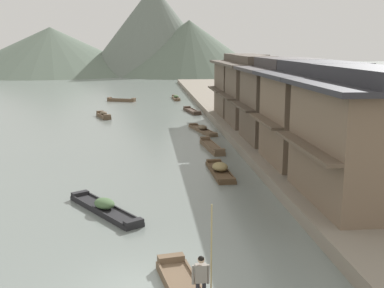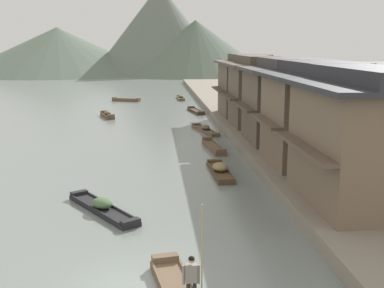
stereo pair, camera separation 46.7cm
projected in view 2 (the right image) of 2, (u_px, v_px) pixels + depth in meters
The scene contains 19 objects.
ground_plane at pixel (139, 288), 15.69m from camera, with size 400.00×400.00×0.00m, color gray.
riverbank_right at pixel (313, 123), 46.13m from camera, with size 18.00×110.00×0.65m, color gray.
boatman_person at pixel (192, 276), 13.31m from camera, with size 0.57×0.25×3.04m.
boat_moored_nearest at pixel (196, 111), 55.91m from camera, with size 1.71×4.94×0.44m.
boat_moored_second at pixel (103, 207), 22.75m from camera, with size 3.78×5.09×0.67m.
boat_moored_third at pixel (205, 130), 43.59m from camera, with size 2.08×5.68×0.61m.
boat_moored_far at pixel (181, 98), 69.20m from camera, with size 0.95×5.04×0.62m.
boat_midriver_drifting at pixel (220, 170), 29.38m from camera, with size 1.19×4.92×0.70m.
boat_midriver_upstream at pixel (214, 147), 36.24m from camera, with size 1.33×4.96×0.52m.
boat_upstream_distant at pixel (126, 100), 66.66m from camera, with size 4.02×2.28×0.52m.
boat_crossing_west at pixel (107, 115), 52.01m from camera, with size 1.88×3.61×0.69m.
house_waterfront_nearest at pixel (369, 137), 21.78m from camera, with size 6.52×8.06×6.14m.
house_waterfront_second at pixel (319, 114), 29.04m from camera, with size 7.06×6.63×6.14m.
house_waterfront_tall at pixel (288, 101), 35.68m from camera, with size 7.13×6.67×6.14m.
house_waterfront_narrow at pixel (256, 91), 42.68m from camera, with size 5.36×6.49×6.14m.
house_waterfront_far at pixel (248, 85), 49.27m from camera, with size 6.54×7.22×6.14m.
hill_far_west at pixel (196, 48), 123.92m from camera, with size 39.73×39.73×13.78m, color #5B6B5B.
hill_far_centre at pixel (58, 50), 129.36m from camera, with size 52.64×52.64×12.20m, color #5B6B5B.
hill_far_east at pixel (160, 29), 128.38m from camera, with size 36.81×36.81×23.15m, color slate.
Camera 2 is at (0.56, -14.49, 7.79)m, focal length 45.06 mm.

